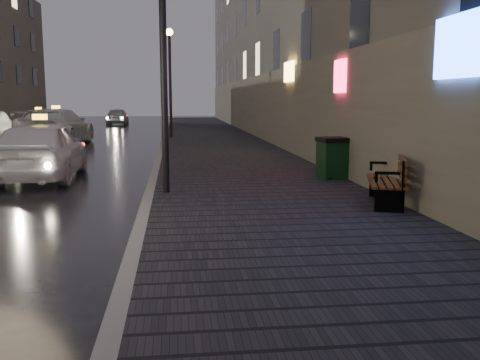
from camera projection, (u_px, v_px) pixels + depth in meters
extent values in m
cube|color=black|center=(214.00, 140.00, 25.97)|extent=(4.60, 58.00, 0.15)
cube|color=slate|center=(164.00, 140.00, 25.68)|extent=(0.20, 58.00, 0.15)
cube|color=#605B54|center=(266.00, 17.00, 29.30)|extent=(1.80, 50.00, 13.00)
cylinder|color=black|center=(164.00, 68.00, 10.62)|extent=(0.14, 0.14, 5.00)
cylinder|color=black|center=(170.00, 86.00, 26.32)|extent=(0.14, 0.14, 5.00)
sphere|color=#FFD88C|center=(169.00, 32.00, 25.93)|extent=(0.36, 0.36, 0.36)
cube|color=black|center=(389.00, 201.00, 9.03)|extent=(0.49, 0.20, 0.39)
cube|color=black|center=(403.00, 181.00, 8.94)|extent=(0.07, 0.07, 0.69)
cube|color=black|center=(387.00, 173.00, 8.97)|extent=(0.41, 0.17, 0.05)
cube|color=black|center=(382.00, 187.00, 10.47)|extent=(0.49, 0.20, 0.39)
cube|color=black|center=(394.00, 170.00, 10.38)|extent=(0.07, 0.07, 0.69)
cube|color=black|center=(381.00, 163.00, 10.40)|extent=(0.41, 0.17, 0.05)
cube|color=#49200F|center=(386.00, 181.00, 9.71)|extent=(1.11, 1.87, 0.04)
cube|color=#49200F|center=(400.00, 166.00, 9.63)|extent=(0.56, 1.70, 0.39)
cube|color=black|center=(332.00, 160.00, 12.86)|extent=(0.68, 0.68, 0.88)
cube|color=black|center=(333.00, 140.00, 12.78)|extent=(0.73, 0.73, 0.11)
imported|color=silver|center=(42.00, 150.00, 13.64)|extent=(1.87, 4.51, 1.53)
imported|color=silver|center=(57.00, 127.00, 23.85)|extent=(2.71, 5.73, 1.61)
imported|color=silver|center=(39.00, 122.00, 31.39)|extent=(2.78, 5.27, 1.41)
imported|color=#9B9CA3|center=(117.00, 117.00, 41.72)|extent=(1.64, 3.92, 1.32)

